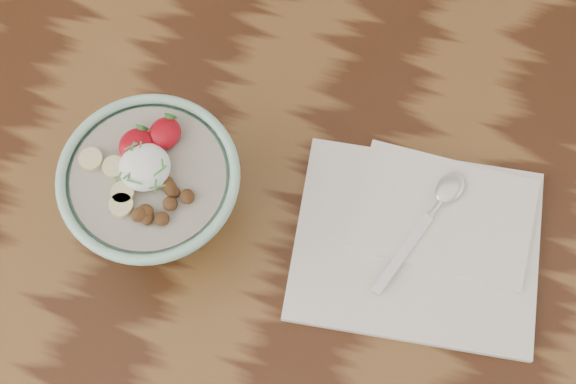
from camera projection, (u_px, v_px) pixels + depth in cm
name	position (u px, v px, depth cm)	size (l,w,h in cm)	color
table	(313.00, 317.00, 92.84)	(160.00, 90.00, 75.00)	#381C0E
breakfast_bowl	(154.00, 190.00, 82.05)	(18.18, 18.18, 12.19)	#97CBB0
napkin	(422.00, 239.00, 85.89)	(28.05, 23.69, 1.59)	white
spoon	(438.00, 204.00, 85.99)	(7.46, 16.17, 0.87)	silver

